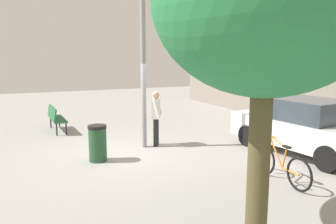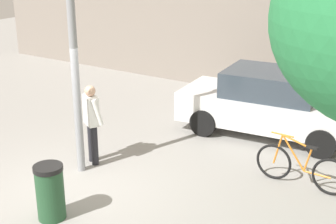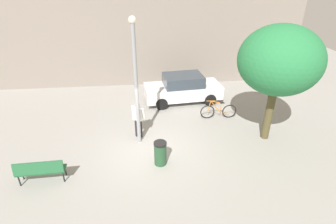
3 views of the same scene
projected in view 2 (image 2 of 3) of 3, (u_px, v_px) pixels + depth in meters
name	position (u px, v px, depth m)	size (l,w,h in m)	color
ground_plane	(75.00, 190.00, 8.83)	(36.00, 36.00, 0.00)	gray
lamppost	(72.00, 28.00, 8.65)	(0.28, 0.28, 5.15)	gray
person_by_lamppost	(92.00, 119.00, 9.61)	(0.63, 0.49, 1.67)	#232328
bicycle_orange	(301.00, 168.00, 8.85)	(1.81, 0.13, 0.97)	black
parked_car_white	(270.00, 103.00, 11.16)	(4.34, 2.12, 1.55)	silver
trash_bin	(50.00, 192.00, 7.79)	(0.48, 0.48, 0.95)	#234C2D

